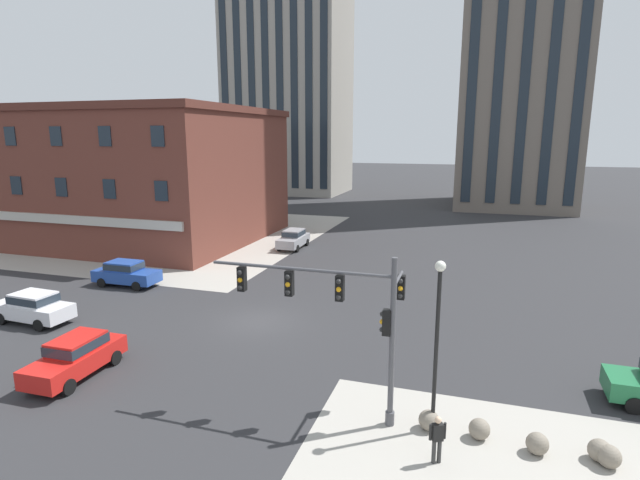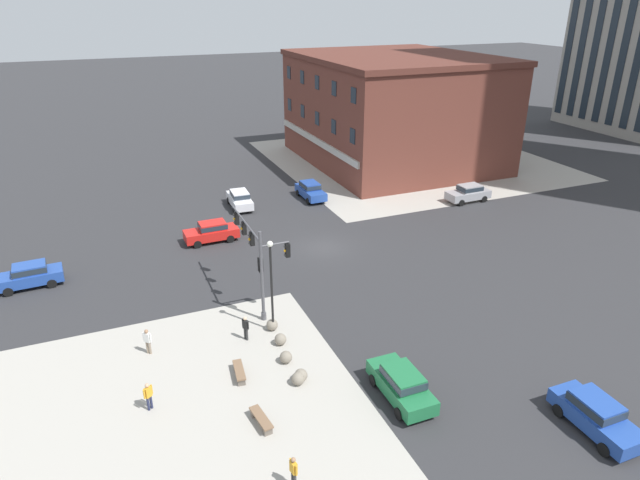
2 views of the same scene
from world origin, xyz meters
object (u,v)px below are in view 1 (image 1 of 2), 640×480
bollard_sphere_curb_a (429,420)px  pedestrian_near_bench (437,437)px  bollard_sphere_curb_e (609,456)px  car_cross_westbound (126,272)px  bollard_sphere_curb_d (600,450)px  car_main_southbound_near (33,306)px  car_main_northbound_near (76,355)px  bollard_sphere_curb_b (479,429)px  traffic_signal_main (349,311)px  bollard_sphere_curb_c (537,444)px  street_lamp_corner_near (437,328)px  car_main_southbound_far (293,238)px

bollard_sphere_curb_a → pedestrian_near_bench: size_ratio=0.45×
bollard_sphere_curb_e → car_cross_westbound: car_cross_westbound is taller
bollard_sphere_curb_d → car_main_southbound_near: size_ratio=0.16×
pedestrian_near_bench → car_cross_westbound: bearing=149.5°
pedestrian_near_bench → car_main_northbound_near: (-14.96, 1.29, 0.03)m
pedestrian_near_bench → car_main_northbound_near: bearing=175.1°
bollard_sphere_curb_e → car_main_southbound_near: car_main_southbound_near is taller
bollard_sphere_curb_b → car_cross_westbound: bearing=154.3°
bollard_sphere_curb_e → traffic_signal_main: bearing=177.1°
bollard_sphere_curb_d → bollard_sphere_curb_c: bearing=-173.4°
street_lamp_corner_near → car_main_southbound_near: size_ratio=1.34×
traffic_signal_main → car_main_southbound_far: bearing=114.7°
bollard_sphere_curb_b → bollard_sphere_curb_e: size_ratio=1.00×
traffic_signal_main → pedestrian_near_bench: 4.86m
car_main_northbound_near → car_main_southbound_far: bearing=89.7°
bollard_sphere_curb_c → car_main_northbound_near: size_ratio=0.16×
traffic_signal_main → bollard_sphere_curb_a: traffic_signal_main is taller
bollard_sphere_curb_c → bollard_sphere_curb_d: bearing=6.6°
car_main_southbound_near → car_cross_westbound: bearing=88.0°
bollard_sphere_curb_b → car_main_northbound_near: car_main_northbound_near is taller
bollard_sphere_curb_a → car_cross_westbound: size_ratio=0.16×
bollard_sphere_curb_a → bollard_sphere_curb_b: bearing=-1.0°
bollard_sphere_curb_b → pedestrian_near_bench: size_ratio=0.45×
bollard_sphere_curb_a → bollard_sphere_curb_b: same height
car_main_northbound_near → car_cross_westbound: bearing=120.0°
car_main_northbound_near → bollard_sphere_curb_a: bearing=1.8°
bollard_sphere_curb_a → bollard_sphere_curb_c: size_ratio=1.00×
street_lamp_corner_near → car_main_southbound_far: size_ratio=1.36×
bollard_sphere_curb_b → street_lamp_corner_near: 3.70m
bollard_sphere_curb_d → car_main_southbound_far: car_main_southbound_far is taller
pedestrian_near_bench → bollard_sphere_curb_c: bearing=25.5°
bollard_sphere_curb_c → car_main_northbound_near: 17.99m
car_cross_westbound → traffic_signal_main: bearing=-30.8°
car_cross_westbound → pedestrian_near_bench: bearing=-30.5°
bollard_sphere_curb_c → pedestrian_near_bench: bearing=-154.5°
bollard_sphere_curb_b → bollard_sphere_curb_d: size_ratio=1.00×
pedestrian_near_bench → car_main_northbound_near: 15.01m
street_lamp_corner_near → car_cross_westbound: size_ratio=1.36×
traffic_signal_main → bollard_sphere_curb_b: (4.55, -0.10, -3.62)m
bollard_sphere_curb_c → car_main_southbound_near: size_ratio=0.16×
bollard_sphere_curb_c → bollard_sphere_curb_d: size_ratio=1.00×
bollard_sphere_curb_d → bollard_sphere_curb_e: same height
car_main_northbound_near → bollard_sphere_curb_e: bearing=0.3°
bollard_sphere_curb_b → bollard_sphere_curb_c: bearing=-9.1°
pedestrian_near_bench → traffic_signal_main: bearing=151.0°
street_lamp_corner_near → car_main_southbound_near: bearing=170.2°
bollard_sphere_curb_c → car_main_southbound_far: (-17.85, 25.43, 0.57)m
street_lamp_corner_near → car_main_southbound_far: 29.14m
car_main_southbound_near → bollard_sphere_curb_d: bearing=-8.2°
bollard_sphere_curb_a → car_main_southbound_far: car_main_southbound_far is taller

